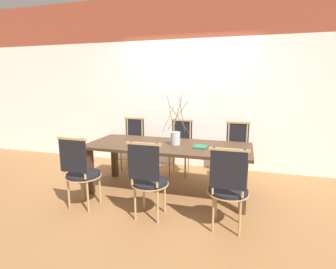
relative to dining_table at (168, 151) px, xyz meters
The scene contains 11 objects.
ground_plane 0.63m from the dining_table, ahead, with size 16.00×16.00×0.00m, color olive.
wall_rear 1.67m from the dining_table, 90.00° to the left, with size 12.00×0.06×3.20m.
dining_table is the anchor object (origin of this frame).
chair_near_leftend 1.24m from the dining_table, 137.96° to the right, with size 0.45×0.45×0.97m.
chair_near_left 0.84m from the dining_table, 89.73° to the right, with size 0.45×0.45×0.97m.
chair_near_center 1.24m from the dining_table, 41.93° to the right, with size 0.45×0.45×0.97m.
chair_far_leftend 1.26m from the dining_table, 138.78° to the left, with size 0.45×0.45×0.97m.
chair_far_left 0.84m from the dining_table, 91.37° to the left, with size 0.45×0.45×0.97m.
chair_far_center 1.27m from the dining_table, 40.98° to the left, with size 0.45×0.45×0.97m.
vase_centerpiece 0.23m from the dining_table, 18.02° to the left, with size 0.39×0.39×0.72m.
book_stack 0.49m from the dining_table, ahead, with size 0.20×0.21×0.02m.
Camera 1 is at (1.05, -3.56, 1.61)m, focal length 28.00 mm.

